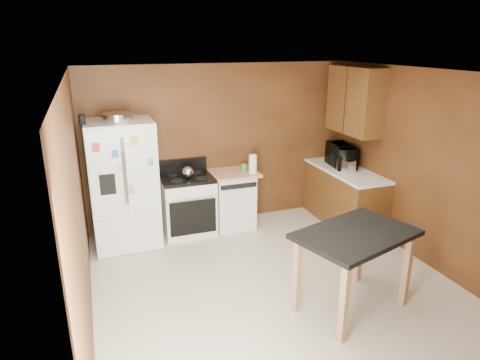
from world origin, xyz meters
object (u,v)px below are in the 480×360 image
paper_towel (253,164)px  dishwasher (232,199)px  green_canister (244,167)px  kettle (188,172)px  island (355,244)px  refrigerator (124,185)px  microwave (341,156)px  roasting_pan (118,117)px  pen_cup (82,119)px  toaster (346,166)px  gas_range (188,204)px

paper_towel → dishwasher: (-0.28, 0.14, -0.58)m
green_canister → dishwasher: green_canister is taller
kettle → island: 2.74m
paper_towel → refrigerator: refrigerator is taller
green_canister → microwave: bearing=-12.4°
roasting_pan → green_canister: (1.85, 0.13, -0.91)m
kettle → dishwasher: (0.71, 0.09, -0.53)m
microwave → dishwasher: size_ratio=0.66×
pen_cup → microwave: 3.90m
kettle → island: size_ratio=0.12×
toaster → microwave: 0.31m
pen_cup → refrigerator: bearing=14.0°
green_canister → gas_range: size_ratio=0.09×
microwave → green_canister: bearing=85.5°
microwave → kettle: bearing=93.1°
gas_range → paper_towel: bearing=-6.8°
dishwasher → island: size_ratio=0.62×
paper_towel → dishwasher: size_ratio=0.32×
green_canister → island: green_canister is taller
paper_towel → island: paper_towel is taller
toaster → microwave: bearing=61.2°
pen_cup → microwave: size_ratio=0.21×
roasting_pan → toaster: roasting_pan is taller
gas_range → dishwasher: gas_range is taller
green_canister → roasting_pan: bearing=-175.9°
green_canister → toaster: (1.44, -0.62, 0.05)m
microwave → refrigerator: 3.38m
island → dishwasher: bearing=101.6°
refrigerator → pen_cup: bearing=-166.0°
kettle → toaster: 2.42m
kettle → pen_cup: bearing=-175.6°
refrigerator → gas_range: size_ratio=1.64×
paper_towel → green_canister: (-0.07, 0.18, -0.09)m
pen_cup → gas_range: bearing=7.2°
toaster → island: toaster is taller
toaster → gas_range: bearing=155.1°
kettle → paper_towel: size_ratio=0.61×
roasting_pan → gas_range: bearing=4.5°
roasting_pan → refrigerator: size_ratio=0.23×
toaster → refrigerator: bearing=159.7°
island → refrigerator: bearing=131.3°
roasting_pan → refrigerator: 0.95m
gas_range → green_canister: bearing=3.7°
green_canister → microwave: 1.57m
microwave → island: size_ratio=0.41×
pen_cup → island: pen_cup is taller
microwave → dishwasher: (-1.74, 0.30, -0.61)m
island → pen_cup: bearing=138.1°
green_canister → microwave: (1.53, -0.34, 0.12)m
refrigerator → kettle: bearing=-0.3°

